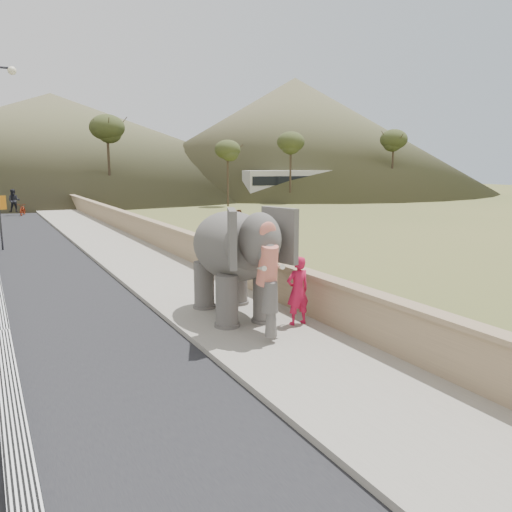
# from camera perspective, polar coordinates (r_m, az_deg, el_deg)

# --- Properties ---
(ground) EXTENTS (160.00, 160.00, 0.00)m
(ground) POSITION_cam_1_polar(r_m,az_deg,el_deg) (12.92, -4.15, -6.40)
(ground) COLOR olive
(ground) RESTS_ON ground
(walkway) EXTENTS (3.00, 120.00, 0.15)m
(walkway) POSITION_cam_1_polar(r_m,az_deg,el_deg) (22.17, -15.00, 0.58)
(walkway) COLOR #9E9687
(walkway) RESTS_ON ground
(parapet) EXTENTS (0.30, 120.00, 1.10)m
(parapet) POSITION_cam_1_polar(r_m,az_deg,el_deg) (22.54, -10.98, 2.13)
(parapet) COLOR tan
(parapet) RESTS_ON ground
(cow) EXTENTS (1.75, 1.12, 1.36)m
(cow) POSITION_cam_1_polar(r_m,az_deg,el_deg) (27.04, -3.36, 3.94)
(cow) COLOR brown
(cow) RESTS_ON ground
(distant_car) EXTENTS (4.56, 3.14, 1.44)m
(distant_car) POSITION_cam_1_polar(r_m,az_deg,el_deg) (52.19, -4.14, 7.11)
(distant_car) COLOR silver
(distant_car) RESTS_ON ground
(bus_white) EXTENTS (11.25, 4.07, 3.10)m
(bus_white) POSITION_cam_1_polar(r_m,az_deg,el_deg) (52.88, 4.54, 8.05)
(bus_white) COLOR silver
(bus_white) RESTS_ON ground
(bus_orange) EXTENTS (11.27, 4.41, 3.10)m
(bus_orange) POSITION_cam_1_polar(r_m,az_deg,el_deg) (58.78, 12.72, 8.07)
(bus_orange) COLOR orange
(bus_orange) RESTS_ON ground
(hill_right) EXTENTS (56.00, 56.00, 16.00)m
(hill_right) POSITION_cam_1_polar(r_m,az_deg,el_deg) (75.57, 4.40, 13.66)
(hill_right) COLOR brown
(hill_right) RESTS_ON ground
(hill_far) EXTENTS (80.00, 80.00, 14.00)m
(hill_far) POSITION_cam_1_polar(r_m,az_deg,el_deg) (81.95, -22.14, 11.99)
(hill_far) COLOR brown
(hill_far) RESTS_ON ground
(elephant_and_man) EXTENTS (2.30, 3.78, 2.64)m
(elephant_and_man) POSITION_cam_1_polar(r_m,az_deg,el_deg) (11.89, -2.58, -0.61)
(elephant_and_man) COLOR #635F5A
(elephant_and_man) RESTS_ON ground
(motorcyclist) EXTENTS (1.48, 1.74, 1.95)m
(motorcyclist) POSITION_cam_1_polar(r_m,az_deg,el_deg) (40.79, -25.54, 5.29)
(motorcyclist) COLOR maroon
(motorcyclist) RESTS_ON ground
(trees) EXTENTS (48.76, 43.26, 9.28)m
(trees) POSITION_cam_1_polar(r_m,az_deg,el_deg) (42.87, -19.09, 10.13)
(trees) COLOR #473828
(trees) RESTS_ON ground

